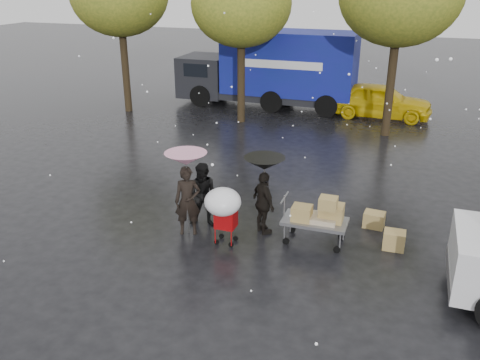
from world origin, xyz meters
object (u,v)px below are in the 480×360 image
(person_pink, at_px, (188,201))
(blue_truck, at_px, (272,69))
(yellow_taxi, at_px, (379,100))
(shopping_cart, at_px, (223,205))
(vendor_cart, at_px, (319,215))
(person_black, at_px, (264,203))

(person_pink, height_order, blue_truck, blue_truck)
(person_pink, relative_size, yellow_taxi, 0.39)
(shopping_cart, height_order, blue_truck, blue_truck)
(person_pink, relative_size, vendor_cart, 1.13)
(person_pink, xyz_separation_m, yellow_taxi, (3.42, 12.55, -0.10))
(vendor_cart, bearing_deg, shopping_cart, -157.08)
(shopping_cart, bearing_deg, blue_truck, 101.22)
(person_pink, height_order, person_black, person_pink)
(person_pink, height_order, vendor_cart, person_pink)
(person_black, distance_m, yellow_taxi, 12.06)
(person_pink, height_order, shopping_cart, person_pink)
(person_pink, relative_size, person_black, 1.08)
(blue_truck, relative_size, yellow_taxi, 1.87)
(person_pink, distance_m, shopping_cart, 1.11)
(vendor_cart, distance_m, blue_truck, 13.31)
(person_black, distance_m, vendor_cart, 1.36)
(person_black, xyz_separation_m, yellow_taxi, (1.70, 11.94, -0.04))
(vendor_cart, height_order, shopping_cart, shopping_cart)
(shopping_cart, height_order, yellow_taxi, yellow_taxi)
(person_black, xyz_separation_m, shopping_cart, (-0.68, -0.93, 0.27))
(person_pink, xyz_separation_m, blue_truck, (-1.60, 12.97, 0.90))
(person_black, bearing_deg, blue_truck, -30.12)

